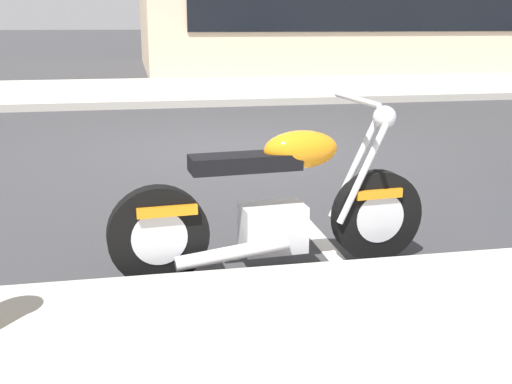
{
  "coord_description": "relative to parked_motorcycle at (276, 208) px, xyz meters",
  "views": [
    {
      "loc": [
        -1.3,
        -7.63,
        1.56
      ],
      "look_at": [
        -0.54,
        -3.74,
        0.48
      ],
      "focal_mm": 43.87,
      "sensor_mm": 36.0,
      "label": 1
    }
  ],
  "objects": [
    {
      "name": "ground_plane",
      "position": [
        0.45,
        3.95,
        -0.42
      ],
      "size": [
        260.0,
        260.0,
        0.0
      ],
      "primitive_type": "plane",
      "color": "#333335"
    },
    {
      "name": "parked_motorcycle",
      "position": [
        0.0,
        0.0,
        0.0
      ],
      "size": [
        2.07,
        0.62,
        1.11
      ],
      "rotation": [
        0.0,
        0.0,
        0.08
      ],
      "color": "black",
      "rests_on": "ground"
    },
    {
      "name": "parking_stall_stripe",
      "position": [
        0.45,
        0.44,
        -0.42
      ],
      "size": [
        0.12,
        2.2,
        0.01
      ],
      "primitive_type": "cube",
      "color": "silver",
      "rests_on": "ground"
    }
  ]
}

